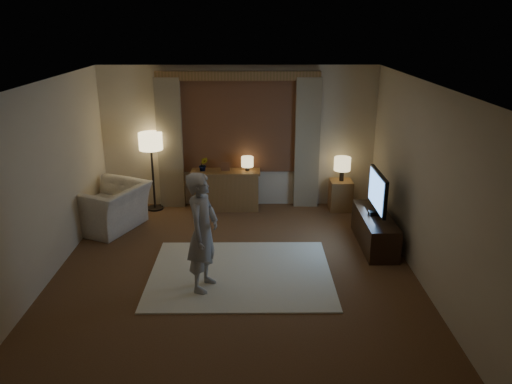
{
  "coord_description": "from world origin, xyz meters",
  "views": [
    {
      "loc": [
        0.25,
        -6.22,
        3.35
      ],
      "look_at": [
        0.3,
        0.6,
        0.99
      ],
      "focal_mm": 35.0,
      "sensor_mm": 36.0,
      "label": 1
    }
  ],
  "objects_px": {
    "sideboard": "(226,191)",
    "armchair": "(109,207)",
    "tv_stand": "(375,230)",
    "person": "(203,232)",
    "side_table": "(341,195)"
  },
  "relations": [
    {
      "from": "sideboard",
      "to": "armchair",
      "type": "height_order",
      "value": "armchair"
    },
    {
      "from": "sideboard",
      "to": "tv_stand",
      "type": "height_order",
      "value": "sideboard"
    },
    {
      "from": "sideboard",
      "to": "person",
      "type": "xyz_separation_m",
      "value": [
        -0.14,
        -2.92,
        0.46
      ]
    },
    {
      "from": "tv_stand",
      "to": "sideboard",
      "type": "bearing_deg",
      "value": 146.24
    },
    {
      "from": "side_table",
      "to": "tv_stand",
      "type": "bearing_deg",
      "value": -80.01
    },
    {
      "from": "side_table",
      "to": "person",
      "type": "distance_m",
      "value": 3.69
    },
    {
      "from": "side_table",
      "to": "armchair",
      "type": "bearing_deg",
      "value": -168.12
    },
    {
      "from": "tv_stand",
      "to": "person",
      "type": "distance_m",
      "value": 2.91
    },
    {
      "from": "sideboard",
      "to": "person",
      "type": "height_order",
      "value": "person"
    },
    {
      "from": "tv_stand",
      "to": "person",
      "type": "height_order",
      "value": "person"
    },
    {
      "from": "side_table",
      "to": "tv_stand",
      "type": "distance_m",
      "value": 1.57
    },
    {
      "from": "sideboard",
      "to": "armchair",
      "type": "xyz_separation_m",
      "value": [
        -1.91,
        -0.9,
        0.03
      ]
    },
    {
      "from": "sideboard",
      "to": "tv_stand",
      "type": "distance_m",
      "value": 2.88
    },
    {
      "from": "sideboard",
      "to": "side_table",
      "type": "bearing_deg",
      "value": -1.35
    },
    {
      "from": "side_table",
      "to": "tv_stand",
      "type": "relative_size",
      "value": 0.4
    }
  ]
}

